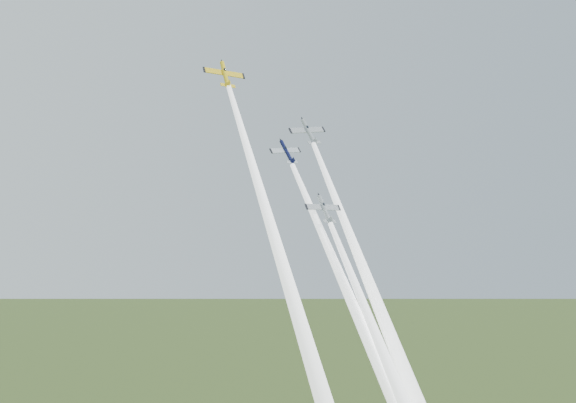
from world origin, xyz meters
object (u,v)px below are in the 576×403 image
at_px(plane_yellow, 225,74).
at_px(plane_navy, 287,152).
at_px(plane_silver_low, 324,209).
at_px(plane_silver_right, 309,132).

distance_m(plane_yellow, plane_navy, 19.03).
bearing_deg(plane_silver_low, plane_yellow, 127.22).
height_order(plane_yellow, plane_navy, plane_yellow).
bearing_deg(plane_yellow, plane_silver_right, -2.38).
distance_m(plane_silver_right, plane_silver_low, 21.91).
bearing_deg(plane_silver_right, plane_silver_low, -110.33).
bearing_deg(plane_navy, plane_yellow, 147.40).
xyz_separation_m(plane_navy, plane_silver_right, (7.49, 3.27, 4.94)).
height_order(plane_navy, plane_silver_low, plane_navy).
height_order(plane_yellow, plane_silver_low, plane_yellow).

